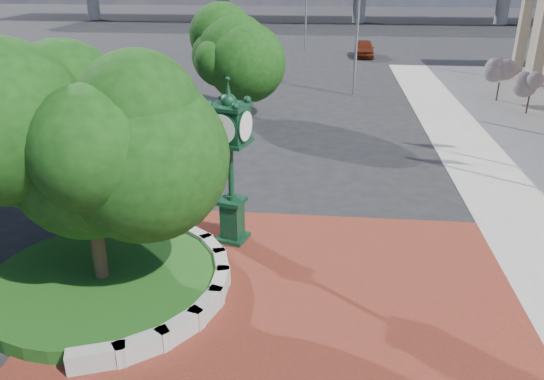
{
  "coord_description": "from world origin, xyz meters",
  "views": [
    {
      "loc": [
        0.79,
        -11.6,
        8.13
      ],
      "look_at": [
        -0.57,
        1.5,
        2.45
      ],
      "focal_mm": 35.0,
      "sensor_mm": 36.0,
      "label": 1
    }
  ],
  "objects": [
    {
      "name": "parked_car",
      "position": [
        4.1,
        39.31,
        0.75
      ],
      "size": [
        1.93,
        4.48,
        1.5
      ],
      "primitive_type": "imported",
      "rotation": [
        0.0,
        0.0,
        -0.04
      ],
      "color": "#5E1E0D",
      "rests_on": "ground"
    },
    {
      "name": "shrub_far",
      "position": [
        11.53,
        22.83,
        1.59
      ],
      "size": [
        1.2,
        1.2,
        2.2
      ],
      "color": "#38281C",
      "rests_on": "ground"
    },
    {
      "name": "ground",
      "position": [
        0.0,
        0.0,
        0.0
      ],
      "size": [
        200.0,
        200.0,
        0.0
      ],
      "primitive_type": "plane",
      "color": "black",
      "rests_on": "ground"
    },
    {
      "name": "planter_wall",
      "position": [
        -2.71,
        -0.0,
        0.27
      ],
      "size": [
        2.96,
        6.77,
        0.54
      ],
      "color": "#9E9B93",
      "rests_on": "ground"
    },
    {
      "name": "post_clock",
      "position": [
        -1.97,
        3.0,
        2.8
      ],
      "size": [
        1.26,
        1.26,
        5.1
      ],
      "color": "black",
      "rests_on": "ground"
    },
    {
      "name": "tree_planter",
      "position": [
        -5.0,
        0.0,
        3.72
      ],
      "size": [
        5.2,
        5.2,
        6.33
      ],
      "color": "#38281C",
      "rests_on": "ground"
    },
    {
      "name": "street_lamp_near",
      "position": [
        2.77,
        23.35,
        5.44
      ],
      "size": [
        2.01,
        0.86,
        9.27
      ],
      "color": "slate",
      "rests_on": "ground"
    },
    {
      "name": "grass_bed",
      "position": [
        -5.0,
        0.0,
        0.2
      ],
      "size": [
        6.1,
        6.1,
        0.4
      ],
      "primitive_type": "cylinder",
      "color": "#1A4313",
      "rests_on": "ground"
    },
    {
      "name": "tree_street",
      "position": [
        -4.0,
        18.0,
        3.24
      ],
      "size": [
        4.4,
        4.4,
        5.45
      ],
      "color": "#38281C",
      "rests_on": "ground"
    },
    {
      "name": "plaza",
      "position": [
        0.0,
        -1.0,
        0.02
      ],
      "size": [
        12.0,
        12.0,
        0.04
      ],
      "primitive_type": "cube",
      "color": "maroon",
      "rests_on": "ground"
    },
    {
      "name": "shrub_mid",
      "position": [
        12.38,
        19.8,
        1.59
      ],
      "size": [
        1.2,
        1.2,
        2.2
      ],
      "color": "#38281C",
      "rests_on": "ground"
    }
  ]
}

